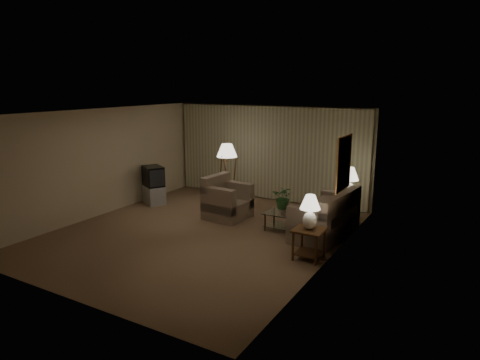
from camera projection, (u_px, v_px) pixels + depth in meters
name	position (u px, v px, depth m)	size (l,w,h in m)	color
ground	(200.00, 233.00, 9.66)	(7.00, 7.00, 0.00)	#8E674E
room_shell	(235.00, 148.00, 10.53)	(6.04, 7.02, 2.72)	beige
sofa	(325.00, 218.00, 9.37)	(2.02, 1.28, 0.81)	gray
armchair	(228.00, 202.00, 10.66)	(1.14, 1.09, 0.84)	gray
side_table_near	(309.00, 238.00, 8.16)	(0.56, 0.56, 0.60)	#36210E
side_table_far	(348.00, 206.00, 10.36)	(0.50, 0.42, 0.60)	#36210E
table_lamp_near	(310.00, 209.00, 8.03)	(0.39, 0.39, 0.67)	white
table_lamp_far	(349.00, 180.00, 10.21)	(0.44, 0.44, 0.75)	white
coffee_table	(289.00, 220.00, 9.71)	(1.13, 0.61, 0.41)	silver
tv_cabinet	(154.00, 194.00, 12.02)	(0.87, 0.77, 0.50)	#B2B2B5
crt_tv	(153.00, 176.00, 11.90)	(0.79, 0.72, 0.55)	black
floor_lamp	(227.00, 174.00, 11.62)	(0.56, 0.56, 1.72)	#36210E
ottoman	(231.00, 203.00, 11.41)	(0.57, 0.57, 0.38)	#A95039
vase	(283.00, 209.00, 9.73)	(0.16, 0.16, 0.17)	silver
flowers	(284.00, 194.00, 9.65)	(0.48, 0.42, 0.53)	#2F672E
book	(298.00, 216.00, 9.47)	(0.16, 0.22, 0.02)	olive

